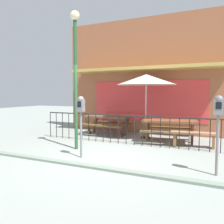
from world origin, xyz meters
name	(u,v)px	position (x,y,z in m)	size (l,w,h in m)	color
ground	(102,157)	(0.00, 0.00, 0.00)	(40.00, 40.00, 0.00)	gray
pub_storefront	(149,76)	(0.00, 4.38, 2.40)	(7.41, 1.41, 4.82)	brown
patio_fence_front	(126,124)	(0.00, 1.73, 0.66)	(6.25, 0.04, 0.97)	black
picnic_table_left	(107,120)	(-1.34, 3.06, 0.61)	(1.89, 1.48, 0.79)	brown
picnic_table_right	(169,125)	(1.24, 2.57, 0.61)	(1.98, 1.60, 0.79)	brown
patio_umbrella	(146,80)	(0.29, 3.00, 2.17)	(2.18, 2.18, 2.37)	black
patio_bench	(194,136)	(2.08, 2.18, 0.35)	(1.43, 0.48, 0.48)	#A76E54
parking_meter_near	(218,114)	(2.74, -0.27, 1.26)	(0.18, 0.17, 1.64)	slate
parking_meter_far	(81,110)	(-0.49, -0.26, 1.24)	(0.18, 0.17, 1.60)	slate
street_lamp	(75,60)	(-1.13, 0.49, 2.64)	(0.28, 0.28, 4.06)	#27542E
curb_edge	(85,167)	(0.00, -0.88, 0.00)	(10.38, 0.20, 0.11)	gray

